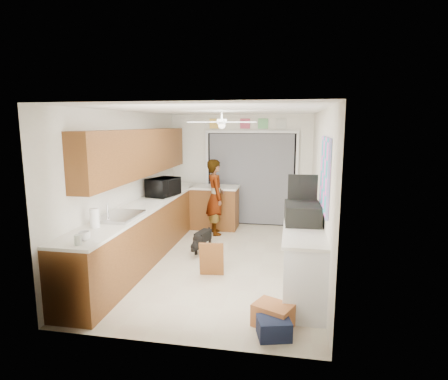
{
  "coord_description": "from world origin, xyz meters",
  "views": [
    {
      "loc": [
        1.16,
        -5.94,
        2.28
      ],
      "look_at": [
        0.0,
        0.4,
        1.15
      ],
      "focal_mm": 30.0,
      "sensor_mm": 36.0,
      "label": 1
    }
  ],
  "objects_px": {
    "microwave": "(163,187)",
    "navy_crate": "(274,328)",
    "man": "(215,197)",
    "dog": "(203,241)",
    "suitcase": "(302,213)",
    "cardboard_box": "(273,315)",
    "cup": "(84,236)",
    "paper_towel_roll": "(95,218)"
  },
  "relations": [
    {
      "from": "microwave",
      "to": "cardboard_box",
      "type": "relative_size",
      "value": 1.46
    },
    {
      "from": "man",
      "to": "dog",
      "type": "height_order",
      "value": "man"
    },
    {
      "from": "suitcase",
      "to": "navy_crate",
      "type": "height_order",
      "value": "suitcase"
    },
    {
      "from": "dog",
      "to": "suitcase",
      "type": "bearing_deg",
      "value": -21.96
    },
    {
      "from": "cup",
      "to": "microwave",
      "type": "bearing_deg",
      "value": 90.38
    },
    {
      "from": "navy_crate",
      "to": "man",
      "type": "bearing_deg",
      "value": 110.77
    },
    {
      "from": "suitcase",
      "to": "navy_crate",
      "type": "distance_m",
      "value": 1.7
    },
    {
      "from": "paper_towel_roll",
      "to": "suitcase",
      "type": "distance_m",
      "value": 2.79
    },
    {
      "from": "cardboard_box",
      "to": "man",
      "type": "distance_m",
      "value": 3.82
    },
    {
      "from": "navy_crate",
      "to": "dog",
      "type": "relative_size",
      "value": 0.61
    },
    {
      "from": "cup",
      "to": "cardboard_box",
      "type": "distance_m",
      "value": 2.38
    },
    {
      "from": "cardboard_box",
      "to": "dog",
      "type": "bearing_deg",
      "value": 121.01
    },
    {
      "from": "suitcase",
      "to": "navy_crate",
      "type": "relative_size",
      "value": 1.82
    },
    {
      "from": "suitcase",
      "to": "dog",
      "type": "bearing_deg",
      "value": 143.13
    },
    {
      "from": "cardboard_box",
      "to": "navy_crate",
      "type": "xyz_separation_m",
      "value": [
        0.02,
        -0.23,
        -0.03
      ]
    },
    {
      "from": "cup",
      "to": "suitcase",
      "type": "height_order",
      "value": "suitcase"
    },
    {
      "from": "navy_crate",
      "to": "microwave",
      "type": "bearing_deg",
      "value": 127.8
    },
    {
      "from": "microwave",
      "to": "man",
      "type": "bearing_deg",
      "value": -31.48
    },
    {
      "from": "navy_crate",
      "to": "cardboard_box",
      "type": "bearing_deg",
      "value": 95.02
    },
    {
      "from": "microwave",
      "to": "man",
      "type": "height_order",
      "value": "man"
    },
    {
      "from": "cup",
      "to": "suitcase",
      "type": "distance_m",
      "value": 2.83
    },
    {
      "from": "paper_towel_roll",
      "to": "dog",
      "type": "xyz_separation_m",
      "value": [
        1.0,
        1.9,
        -0.85
      ]
    },
    {
      "from": "cup",
      "to": "dog",
      "type": "relative_size",
      "value": 0.24
    },
    {
      "from": "suitcase",
      "to": "dog",
      "type": "xyz_separation_m",
      "value": [
        -1.69,
        1.15,
        -0.85
      ]
    },
    {
      "from": "suitcase",
      "to": "cardboard_box",
      "type": "distance_m",
      "value": 1.51
    },
    {
      "from": "man",
      "to": "cup",
      "type": "bearing_deg",
      "value": 145.26
    },
    {
      "from": "microwave",
      "to": "navy_crate",
      "type": "height_order",
      "value": "microwave"
    },
    {
      "from": "microwave",
      "to": "paper_towel_roll",
      "type": "relative_size",
      "value": 2.39
    },
    {
      "from": "microwave",
      "to": "dog",
      "type": "height_order",
      "value": "microwave"
    },
    {
      "from": "cup",
      "to": "suitcase",
      "type": "xyz_separation_m",
      "value": [
        2.53,
        1.27,
        0.08
      ]
    },
    {
      "from": "cardboard_box",
      "to": "navy_crate",
      "type": "bearing_deg",
      "value": -84.98
    },
    {
      "from": "navy_crate",
      "to": "dog",
      "type": "bearing_deg",
      "value": 119.01
    },
    {
      "from": "microwave",
      "to": "cup",
      "type": "relative_size",
      "value": 4.51
    },
    {
      "from": "navy_crate",
      "to": "suitcase",
      "type": "bearing_deg",
      "value": 77.58
    },
    {
      "from": "paper_towel_roll",
      "to": "navy_crate",
      "type": "distance_m",
      "value": 2.65
    },
    {
      "from": "paper_towel_roll",
      "to": "navy_crate",
      "type": "height_order",
      "value": "paper_towel_roll"
    },
    {
      "from": "man",
      "to": "cardboard_box",
      "type": "bearing_deg",
      "value": 179.69
    },
    {
      "from": "paper_towel_roll",
      "to": "suitcase",
      "type": "height_order",
      "value": "suitcase"
    },
    {
      "from": "microwave",
      "to": "man",
      "type": "distance_m",
      "value": 1.22
    },
    {
      "from": "cup",
      "to": "navy_crate",
      "type": "relative_size",
      "value": 0.39
    },
    {
      "from": "cup",
      "to": "man",
      "type": "distance_m",
      "value": 3.73
    },
    {
      "from": "microwave",
      "to": "suitcase",
      "type": "height_order",
      "value": "microwave"
    }
  ]
}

